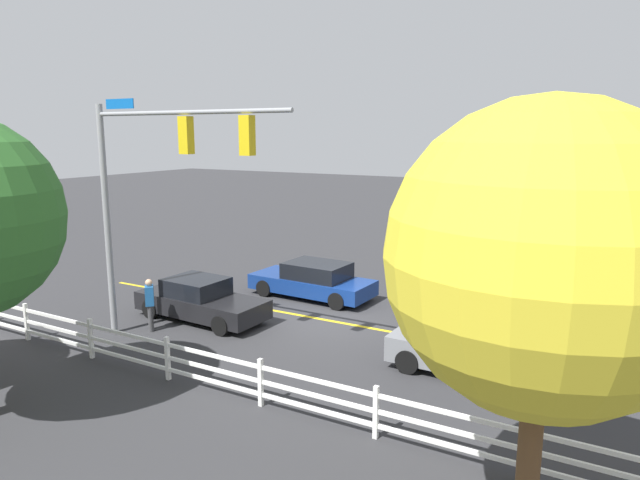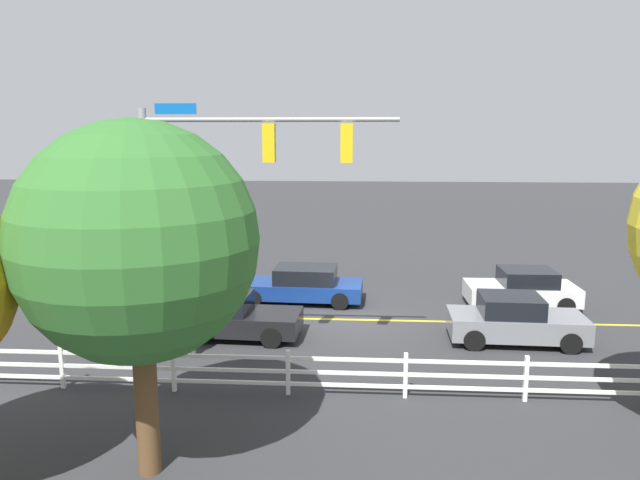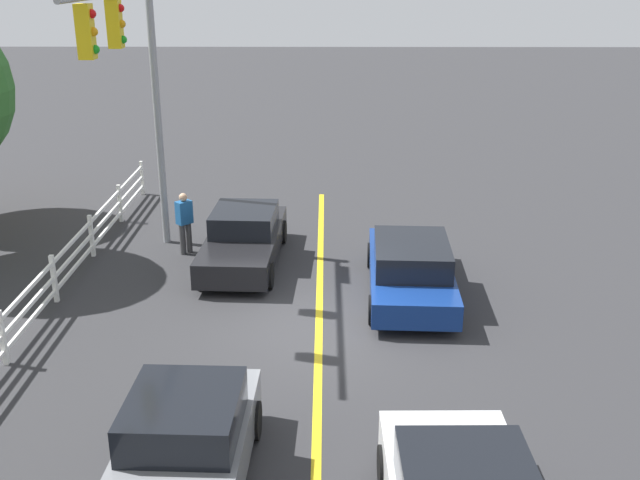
# 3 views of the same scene
# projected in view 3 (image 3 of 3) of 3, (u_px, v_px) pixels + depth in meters

# --- Properties ---
(ground_plane) EXTENTS (120.00, 120.00, 0.00)m
(ground_plane) POSITION_uv_depth(u_px,v_px,m) (319.00, 329.00, 15.89)
(ground_plane) COLOR #2D2D30
(lane_center_stripe) EXTENTS (28.00, 0.16, 0.01)m
(lane_center_stripe) POSITION_uv_depth(u_px,v_px,m) (317.00, 440.00, 12.13)
(lane_center_stripe) COLOR gold
(lane_center_stripe) RESTS_ON ground_plane
(signal_assembly) EXTENTS (6.81, 0.38, 7.18)m
(signal_assembly) POSITION_uv_depth(u_px,v_px,m) (134.00, 71.00, 17.23)
(signal_assembly) COLOR gray
(signal_assembly) RESTS_ON ground_plane
(car_1) EXTENTS (4.86, 2.15, 1.38)m
(car_1) POSITION_uv_depth(u_px,v_px,m) (411.00, 268.00, 17.33)
(car_1) COLOR navy
(car_1) RESTS_ON ground_plane
(car_2) EXTENTS (4.15, 2.00, 1.49)m
(car_2) POSITION_uv_depth(u_px,v_px,m) (184.00, 450.00, 10.75)
(car_2) COLOR slate
(car_2) RESTS_ON ground_plane
(car_3) EXTENTS (4.73, 2.05, 1.40)m
(car_3) POSITION_uv_depth(u_px,v_px,m) (244.00, 238.00, 19.26)
(car_3) COLOR black
(car_3) RESTS_ON ground_plane
(pedestrian) EXTENTS (0.47, 0.47, 1.69)m
(pedestrian) POSITION_uv_depth(u_px,v_px,m) (185.00, 221.00, 19.78)
(pedestrian) COLOR #3F3F42
(pedestrian) RESTS_ON ground_plane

